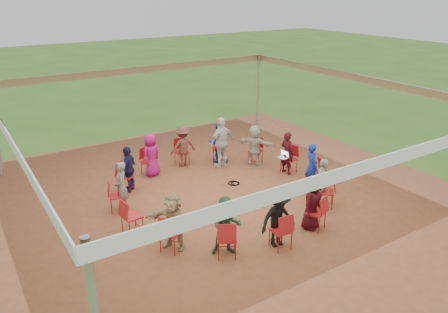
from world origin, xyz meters
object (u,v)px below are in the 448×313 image
chair_11 (316,213)px  person_seated_8 (226,226)px  chair_8 (171,233)px  chair_7 (132,217)px  chair_0 (289,159)px  chair_2 (219,149)px  person_seated_11 (322,183)px  person_seated_12 (312,166)px  person_seated_10 (312,202)px  cable_coil (234,183)px  person_seated_2 (219,143)px  person_seated_4 (151,155)px  chair_10 (281,231)px  person_seated_5 (129,169)px  standing_person (222,142)px  laptop (284,155)px  chair_6 (117,196)px  person_seated_9 (278,219)px  chair_9 (227,239)px  person_seated_0 (287,153)px  chair_4 (149,161)px  person_seated_3 (183,146)px  chair_3 (182,152)px  person_seated_6 (121,187)px  person_seated_1 (255,145)px  chair_12 (326,192)px  chair_13 (315,173)px  person_seated_7 (173,221)px  chair_5 (125,176)px

chair_11 → person_seated_8: person_seated_8 is taller
chair_8 → chair_7: bearing=167.1°
chair_0 → chair_2: 2.48m
person_seated_11 → person_seated_12: (0.62, 1.05, 0.00)m
person_seated_10 → cable_coil: (-0.15, 3.16, -0.67)m
person_seated_2 → person_seated_4: size_ratio=1.00×
chair_10 → person_seated_5: size_ratio=0.65×
chair_7 → standing_person: size_ratio=0.53×
laptop → chair_6: bearing=76.5°
chair_0 → person_seated_4: (-3.81, 2.15, 0.25)m
chair_10 → person_seated_2: 5.46m
chair_10 → person_seated_2: person_seated_2 is taller
person_seated_8 → person_seated_9: 1.22m
chair_9 → person_seated_0: bearing=64.9°
chair_8 → chair_9: 1.27m
chair_9 → person_seated_12: (4.06, 1.64, 0.25)m
chair_4 → person_seated_3: bearing=161.8°
chair_3 → laptop: chair_3 is taller
chair_0 → chair_11: size_ratio=1.00×
person_seated_6 → person_seated_0: bearing=102.9°
person_seated_0 → chair_8: bearing=103.1°
person_seated_1 → person_seated_8: (-3.66, -3.89, 0.00)m
person_seated_4 → person_seated_1: bearing=141.4°
chair_11 → person_seated_1: 4.38m
chair_2 → chair_10: same height
chair_8 → chair_12: same height
chair_10 → person_seated_9: (0.01, 0.12, 0.25)m
person_seated_10 → cable_coil: size_ratio=3.39×
person_seated_6 → chair_4: bearing=156.8°
laptop → chair_0: bearing=-90.0°
chair_8 → person_seated_1: person_seated_1 is taller
chair_7 → laptop: chair_7 is taller
chair_4 → chair_8: same height
chair_2 → person_seated_1: 1.27m
person_seated_5 → person_seated_6: 1.22m
person_seated_0 → chair_13: bearing=172.5°
person_seated_7 → person_seated_0: bearing=77.1°
chair_2 → person_seated_9: (-1.67, -5.20, 0.25)m
standing_person → chair_2: bearing=-119.8°
chair_8 → chair_13: same height
chair_0 → chair_5: (-4.91, 1.55, 0.00)m
person_seated_3 → chair_0: bearing=143.0°
chair_7 → person_seated_0: (5.54, 0.80, 0.25)m
person_seated_1 → person_seated_8: 5.34m
person_seated_3 → laptop: (2.33, -2.36, -0.04)m
person_seated_8 → standing_person: 5.10m
person_seated_12 → standing_person: 3.12m
person_seated_6 → person_seated_11: 5.34m
chair_6 → chair_9: bearing=38.6°
chair_9 → person_seated_2: size_ratio=0.65×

